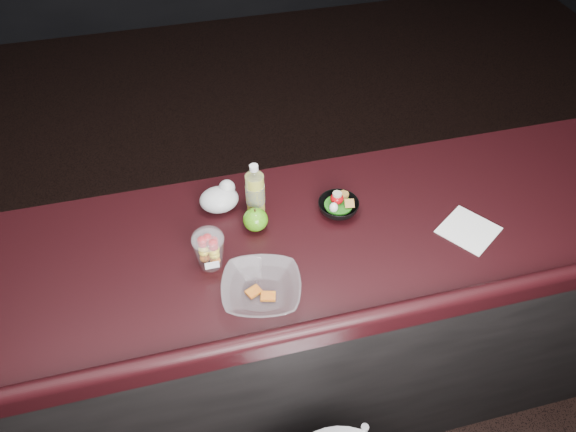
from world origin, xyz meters
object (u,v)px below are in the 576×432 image
object	(u,v)px
lemonade_bottle	(255,192)
green_apple	(255,220)
fruit_cup	(209,248)
takeout_bowl	(261,290)
snack_bowl	(338,206)

from	to	relation	value
lemonade_bottle	green_apple	size ratio (longest dim) A/B	2.28
fruit_cup	takeout_bowl	bearing A→B (deg)	-51.73
takeout_bowl	fruit_cup	bearing A→B (deg)	128.27
fruit_cup	green_apple	xyz separation A→B (m)	(0.16, 0.12, -0.03)
takeout_bowl	snack_bowl	bearing A→B (deg)	41.01
green_apple	snack_bowl	xyz separation A→B (m)	(0.28, 0.01, -0.01)
takeout_bowl	lemonade_bottle	bearing A→B (deg)	80.60
green_apple	snack_bowl	world-z (taller)	green_apple
fruit_cup	snack_bowl	xyz separation A→B (m)	(0.44, 0.12, -0.05)
fruit_cup	takeout_bowl	world-z (taller)	fruit_cup
fruit_cup	snack_bowl	distance (m)	0.46
green_apple	snack_bowl	bearing A→B (deg)	1.32
green_apple	snack_bowl	size ratio (longest dim) A/B	0.53
snack_bowl	takeout_bowl	bearing A→B (deg)	-138.99
snack_bowl	takeout_bowl	xyz separation A→B (m)	(-0.32, -0.28, 0.00)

